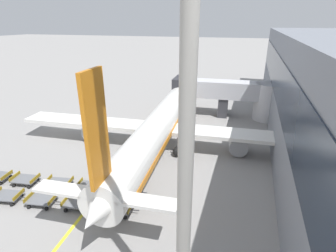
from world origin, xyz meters
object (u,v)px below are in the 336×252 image
(baggage_dolly_row_near_col_e, at_px, (118,208))
(baggage_dolly_row_near_col_b, at_px, (8,196))
(airplane, at_px, (163,121))
(apron_light_mast, at_px, (190,18))
(baggage_dolly_row_mid_a_col_c, at_px, (59,183))
(baggage_dolly_row_mid_a_col_b, at_px, (25,180))
(baggage_dolly_row_near_col_c, at_px, (42,200))
(baggage_dolly_row_mid_a_col_e, at_px, (128,190))
(baggage_dolly_row_mid_a_col_d, at_px, (90,187))
(baggage_dolly_row_near_col_d, at_px, (78,203))

(baggage_dolly_row_near_col_e, bearing_deg, baggage_dolly_row_near_col_b, -171.61)
(airplane, distance_m, apron_light_mast, 26.07)
(baggage_dolly_row_mid_a_col_c, bearing_deg, baggage_dolly_row_mid_a_col_b, -171.91)
(baggage_dolly_row_near_col_c, xyz_separation_m, baggage_dolly_row_mid_a_col_e, (6.75, 3.70, 0.00))
(baggage_dolly_row_near_col_b, xyz_separation_m, baggage_dolly_row_near_col_e, (10.48, 1.55, 0.00))
(baggage_dolly_row_mid_a_col_e, bearing_deg, baggage_dolly_row_near_col_c, -151.31)
(baggage_dolly_row_near_col_e, xyz_separation_m, apron_light_mast, (7.54, -7.10, 15.10))
(baggage_dolly_row_near_col_c, relative_size, apron_light_mast, 0.11)
(baggage_dolly_row_mid_a_col_d, relative_size, apron_light_mast, 0.11)
(airplane, bearing_deg, baggage_dolly_row_mid_a_col_e, -88.24)
(airplane, bearing_deg, baggage_dolly_row_near_col_c, -112.58)
(airplane, relative_size, baggage_dolly_row_mid_a_col_e, 12.84)
(baggage_dolly_row_near_col_d, height_order, baggage_dolly_row_mid_a_col_e, same)
(baggage_dolly_row_mid_a_col_d, bearing_deg, airplane, 74.78)
(baggage_dolly_row_mid_a_col_b, xyz_separation_m, baggage_dolly_row_mid_a_col_c, (3.69, 0.52, 0.00))
(baggage_dolly_row_near_col_d, height_order, apron_light_mast, apron_light_mast)
(baggage_dolly_row_near_col_e, relative_size, baggage_dolly_row_mid_a_col_c, 1.00)
(baggage_dolly_row_near_col_d, bearing_deg, baggage_dolly_row_mid_a_col_c, 150.35)
(baggage_dolly_row_near_col_c, height_order, baggage_dolly_row_mid_a_col_d, same)
(airplane, distance_m, baggage_dolly_row_mid_a_col_e, 12.00)
(baggage_dolly_row_near_col_e, height_order, baggage_dolly_row_mid_a_col_c, same)
(baggage_dolly_row_near_col_b, relative_size, baggage_dolly_row_near_col_c, 1.00)
(baggage_dolly_row_near_col_c, distance_m, baggage_dolly_row_near_col_d, 3.48)
(baggage_dolly_row_near_col_c, height_order, baggage_dolly_row_mid_a_col_c, same)
(baggage_dolly_row_mid_a_col_b, bearing_deg, baggage_dolly_row_mid_a_col_e, 8.12)
(baggage_dolly_row_mid_a_col_c, bearing_deg, baggage_dolly_row_near_col_b, -134.58)
(baggage_dolly_row_near_col_b, relative_size, baggage_dolly_row_mid_a_col_c, 1.00)
(baggage_dolly_row_near_col_e, height_order, baggage_dolly_row_mid_a_col_d, same)
(baggage_dolly_row_mid_a_col_b, height_order, baggage_dolly_row_mid_a_col_c, same)
(baggage_dolly_row_mid_a_col_b, bearing_deg, baggage_dolly_row_mid_a_col_d, 7.64)
(baggage_dolly_row_mid_a_col_c, xyz_separation_m, baggage_dolly_row_mid_a_col_d, (3.32, 0.42, 0.00))
(baggage_dolly_row_near_col_d, bearing_deg, baggage_dolly_row_near_col_c, -170.20)
(apron_light_mast, bearing_deg, baggage_dolly_row_mid_a_col_c, 149.61)
(baggage_dolly_row_near_col_d, distance_m, apron_light_mast, 19.94)
(baggage_dolly_row_mid_a_col_d, distance_m, apron_light_mast, 21.11)
(baggage_dolly_row_near_col_d, height_order, baggage_dolly_row_mid_a_col_d, same)
(baggage_dolly_row_mid_a_col_d, bearing_deg, baggage_dolly_row_mid_a_col_c, -172.85)
(baggage_dolly_row_near_col_e, relative_size, apron_light_mast, 0.11)
(airplane, distance_m, baggage_dolly_row_near_col_c, 16.88)
(airplane, relative_size, baggage_dolly_row_near_col_d, 12.75)
(baggage_dolly_row_near_col_c, bearing_deg, baggage_dolly_row_mid_a_col_e, 28.69)
(baggage_dolly_row_near_col_b, distance_m, baggage_dolly_row_mid_a_col_d, 7.38)
(baggage_dolly_row_mid_a_col_b, distance_m, apron_light_mast, 25.31)
(baggage_dolly_row_mid_a_col_b, xyz_separation_m, baggage_dolly_row_mid_a_col_e, (10.71, 1.53, 0.00))
(baggage_dolly_row_near_col_b, relative_size, baggage_dolly_row_mid_a_col_d, 1.00)
(baggage_dolly_row_near_col_d, distance_m, baggage_dolly_row_near_col_e, 3.69)
(baggage_dolly_row_near_col_e, bearing_deg, baggage_dolly_row_mid_a_col_e, 97.23)
(baggage_dolly_row_near_col_c, bearing_deg, baggage_dolly_row_mid_a_col_c, 95.54)
(baggage_dolly_row_near_col_c, distance_m, baggage_dolly_row_mid_a_col_e, 7.70)
(baggage_dolly_row_near_col_e, bearing_deg, baggage_dolly_row_mid_a_col_b, 174.27)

